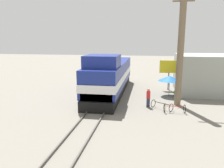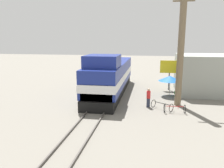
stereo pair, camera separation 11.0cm
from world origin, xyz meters
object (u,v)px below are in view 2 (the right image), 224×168
at_px(utility_pole, 181,48).
at_px(person_bystander, 148,97).
at_px(vendor_umbrella, 170,78).
at_px(locomotive, 110,77).
at_px(bicycle, 162,105).
at_px(billboard_sign, 170,68).
at_px(bicycle_spare, 175,109).

distance_m(utility_pole, person_bystander, 5.13).
height_order(vendor_umbrella, person_bystander, vendor_umbrella).
xyz_separation_m(locomotive, bicycle, (5.37, -4.83, -1.51)).
height_order(billboard_sign, bicycle, billboard_sign).
xyz_separation_m(utility_pole, bicycle_spare, (-0.51, -2.33, -4.81)).
height_order(bicycle, bicycle_spare, bicycle_spare).
height_order(billboard_sign, person_bystander, billboard_sign).
height_order(utility_pole, vendor_umbrella, utility_pole).
relative_size(locomotive, bicycle_spare, 8.55).
distance_m(vendor_umbrella, person_bystander, 5.01).
xyz_separation_m(locomotive, utility_pole, (6.83, -3.24, 3.30)).
height_order(locomotive, utility_pole, utility_pole).
bearing_deg(vendor_umbrella, bicycle, -101.67).
relative_size(locomotive, bicycle, 7.78).
relative_size(locomotive, utility_pole, 1.42).
bearing_deg(bicycle, bicycle_spare, -92.57).
bearing_deg(utility_pole, bicycle, -132.71).
bearing_deg(vendor_umbrella, person_bystander, -116.30).
bearing_deg(utility_pole, bicycle_spare, -102.30).
relative_size(utility_pole, vendor_umbrella, 4.27).
distance_m(billboard_sign, person_bystander, 7.82).
distance_m(locomotive, vendor_umbrella, 6.38).
relative_size(billboard_sign, bicycle, 1.85).
bearing_deg(billboard_sign, bicycle_spare, -91.33).
bearing_deg(person_bystander, vendor_umbrella, 63.70).
xyz_separation_m(vendor_umbrella, bicycle, (-1.01, -4.89, -1.52)).
relative_size(utility_pole, bicycle_spare, 6.00).
height_order(billboard_sign, bicycle_spare, billboard_sign).
bearing_deg(locomotive, billboard_sign, 24.19).
relative_size(locomotive, vendor_umbrella, 6.08).
xyz_separation_m(utility_pole, vendor_umbrella, (-0.46, 3.30, -3.30)).
bearing_deg(vendor_umbrella, bicycle_spare, -90.52).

